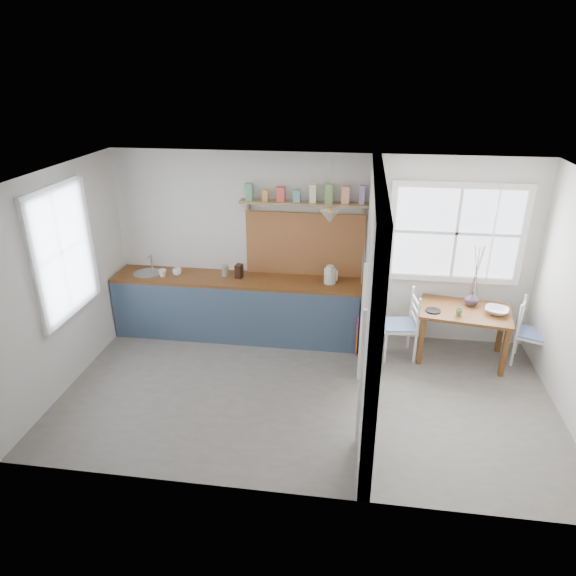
# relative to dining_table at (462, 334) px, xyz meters

# --- Properties ---
(floor) EXTENTS (5.80, 3.20, 0.01)m
(floor) POSITION_rel_dining_table_xyz_m (-1.96, -1.11, -0.35)
(floor) COLOR slate
(floor) RESTS_ON ground
(ceiling) EXTENTS (5.80, 3.20, 0.01)m
(ceiling) POSITION_rel_dining_table_xyz_m (-1.96, -1.11, 2.25)
(ceiling) COLOR beige
(ceiling) RESTS_ON walls
(walls) EXTENTS (5.81, 3.21, 2.60)m
(walls) POSITION_rel_dining_table_xyz_m (-1.96, -1.11, 0.95)
(walls) COLOR beige
(walls) RESTS_ON floor
(partition) EXTENTS (0.12, 3.20, 2.60)m
(partition) POSITION_rel_dining_table_xyz_m (-1.26, -1.05, 1.10)
(partition) COLOR beige
(partition) RESTS_ON floor
(kitchen_window) EXTENTS (0.10, 1.16, 1.50)m
(kitchen_window) POSITION_rel_dining_table_xyz_m (-4.83, -1.11, 1.30)
(kitchen_window) COLOR white
(kitchen_window) RESTS_ON walls
(nook_window) EXTENTS (1.76, 0.10, 1.30)m
(nook_window) POSITION_rel_dining_table_xyz_m (-0.16, 0.45, 1.25)
(nook_window) COLOR white
(nook_window) RESTS_ON walls
(counter) EXTENTS (3.50, 0.60, 0.90)m
(counter) POSITION_rel_dining_table_xyz_m (-3.09, 0.22, 0.10)
(counter) COLOR brown
(counter) RESTS_ON floor
(sink) EXTENTS (0.40, 0.40, 0.02)m
(sink) POSITION_rel_dining_table_xyz_m (-4.39, 0.19, 0.54)
(sink) COLOR #B0B3B8
(sink) RESTS_ON counter
(backsplash) EXTENTS (1.65, 0.03, 0.90)m
(backsplash) POSITION_rel_dining_table_xyz_m (-2.17, 0.46, 1.00)
(backsplash) COLOR #9D5F3A
(backsplash) RESTS_ON walls
(shelf) EXTENTS (1.75, 0.20, 0.21)m
(shelf) POSITION_rel_dining_table_xyz_m (-2.17, 0.38, 1.65)
(shelf) COLOR #9F7848
(shelf) RESTS_ON walls
(pendant_lamp) EXTENTS (0.26, 0.26, 0.16)m
(pendant_lamp) POSITION_rel_dining_table_xyz_m (-1.81, 0.04, 1.53)
(pendant_lamp) COLOR beige
(pendant_lamp) RESTS_ON ceiling
(utensil_rail) EXTENTS (0.02, 0.50, 0.02)m
(utensil_rail) POSITION_rel_dining_table_xyz_m (-1.35, -0.21, 1.10)
(utensil_rail) COLOR #B0B3B8
(utensil_rail) RESTS_ON partition
(dining_table) EXTENTS (1.24, 0.92, 0.71)m
(dining_table) POSITION_rel_dining_table_xyz_m (0.00, 0.00, 0.00)
(dining_table) COLOR brown
(dining_table) RESTS_ON floor
(chair_left) EXTENTS (0.48, 0.48, 0.93)m
(chair_left) POSITION_rel_dining_table_xyz_m (-0.84, -0.06, 0.11)
(chair_left) COLOR white
(chair_left) RESTS_ON floor
(chair_right) EXTENTS (0.52, 0.52, 0.88)m
(chair_right) POSITION_rel_dining_table_xyz_m (0.88, -0.02, 0.09)
(chair_right) COLOR white
(chair_right) RESTS_ON floor
(kettle) EXTENTS (0.24, 0.21, 0.25)m
(kettle) POSITION_rel_dining_table_xyz_m (-1.79, 0.20, 0.67)
(kettle) COLOR silver
(kettle) RESTS_ON counter
(mug_a) EXTENTS (0.14, 0.14, 0.10)m
(mug_a) POSITION_rel_dining_table_xyz_m (-4.13, 0.11, 0.60)
(mug_a) COLOR white
(mug_a) RESTS_ON counter
(mug_b) EXTENTS (0.12, 0.12, 0.10)m
(mug_b) POSITION_rel_dining_table_xyz_m (-3.95, 0.19, 0.59)
(mug_b) COLOR white
(mug_b) RESTS_ON counter
(knife_block) EXTENTS (0.11, 0.14, 0.19)m
(knife_block) POSITION_rel_dining_table_xyz_m (-3.05, 0.21, 0.64)
(knife_block) COLOR black
(knife_block) RESTS_ON counter
(jar) EXTENTS (0.13, 0.13, 0.16)m
(jar) POSITION_rel_dining_table_xyz_m (-3.26, 0.26, 0.62)
(jar) COLOR gray
(jar) RESTS_ON counter
(towel_magenta) EXTENTS (0.02, 0.03, 0.59)m
(towel_magenta) POSITION_rel_dining_table_xyz_m (-1.38, -0.15, -0.08)
(towel_magenta) COLOR #C02881
(towel_magenta) RESTS_ON counter
(towel_orange) EXTENTS (0.02, 0.03, 0.45)m
(towel_orange) POSITION_rel_dining_table_xyz_m (-1.38, -0.17, -0.10)
(towel_orange) COLOR #D45A1B
(towel_orange) RESTS_ON counter
(bowl) EXTENTS (0.37, 0.37, 0.07)m
(bowl) POSITION_rel_dining_table_xyz_m (0.37, -0.04, 0.39)
(bowl) COLOR white
(bowl) RESTS_ON dining_table
(table_cup) EXTENTS (0.10, 0.10, 0.09)m
(table_cup) POSITION_rel_dining_table_xyz_m (-0.12, -0.16, 0.40)
(table_cup) COLOR #5B8F57
(table_cup) RESTS_ON dining_table
(plate) EXTENTS (0.21, 0.21, 0.02)m
(plate) POSITION_rel_dining_table_xyz_m (-0.43, -0.10, 0.36)
(plate) COLOR black
(plate) RESTS_ON dining_table
(vase) EXTENTS (0.21, 0.21, 0.19)m
(vase) POSITION_rel_dining_table_xyz_m (0.09, 0.16, 0.45)
(vase) COLOR #43314B
(vase) RESTS_ON dining_table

